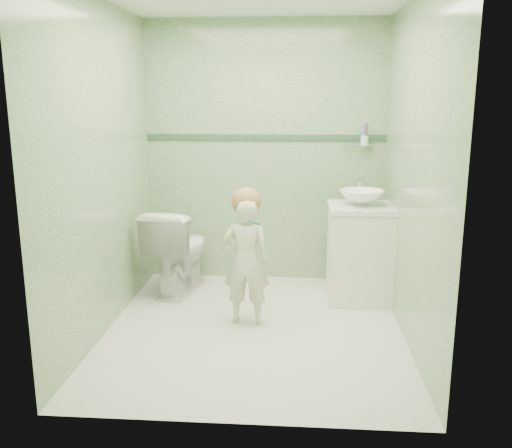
{
  "coord_description": "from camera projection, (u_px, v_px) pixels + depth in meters",
  "views": [
    {
      "loc": [
        0.31,
        -3.88,
        1.71
      ],
      "look_at": [
        0.0,
        0.15,
        0.78
      ],
      "focal_mm": 38.84,
      "sensor_mm": 36.0,
      "label": 1
    }
  ],
  "objects": [
    {
      "name": "basin",
      "position": [
        362.0,
        198.0,
        4.6
      ],
      "size": [
        0.37,
        0.37,
        0.13
      ],
      "primitive_type": "imported",
      "color": "white",
      "rests_on": "counter"
    },
    {
      "name": "hair_cap",
      "position": [
        246.0,
        202.0,
        4.11
      ],
      "size": [
        0.22,
        0.22,
        0.22
      ],
      "primitive_type": "sphere",
      "color": "#A16C3F",
      "rests_on": "toddler"
    },
    {
      "name": "ground",
      "position": [
        254.0,
        329.0,
        4.18
      ],
      "size": [
        2.5,
        2.5,
        0.0
      ],
      "primitive_type": "plane",
      "color": "silver",
      "rests_on": "ground"
    },
    {
      "name": "faucet",
      "position": [
        360.0,
        185.0,
        4.76
      ],
      "size": [
        0.03,
        0.13,
        0.18
      ],
      "color": "silver",
      "rests_on": "counter"
    },
    {
      "name": "trim_stripe",
      "position": [
        265.0,
        137.0,
        5.08
      ],
      "size": [
        2.2,
        0.02,
        0.05
      ],
      "primitive_type": "cube",
      "color": "#2E5037",
      "rests_on": "room_shell"
    },
    {
      "name": "toddler",
      "position": [
        246.0,
        262.0,
        4.19
      ],
      "size": [
        0.37,
        0.26,
        0.99
      ],
      "primitive_type": "imported",
      "rotation": [
        0.0,
        0.0,
        3.09
      ],
      "color": "beige",
      "rests_on": "ground"
    },
    {
      "name": "cup_holder",
      "position": [
        364.0,
        140.0,
        4.96
      ],
      "size": [
        0.26,
        0.07,
        0.21
      ],
      "color": "silver",
      "rests_on": "room_shell"
    },
    {
      "name": "room_shell",
      "position": [
        254.0,
        171.0,
        3.91
      ],
      "size": [
        2.5,
        2.54,
        2.4
      ],
      "color": "gray",
      "rests_on": "ground"
    },
    {
      "name": "teal_toothbrush",
      "position": [
        254.0,
        222.0,
        3.98
      ],
      "size": [
        0.11,
        0.13,
        0.08
      ],
      "color": "#0E7F64",
      "rests_on": "toddler"
    },
    {
      "name": "toilet",
      "position": [
        179.0,
        250.0,
        4.93
      ],
      "size": [
        0.56,
        0.82,
        0.76
      ],
      "primitive_type": "imported",
      "rotation": [
        0.0,
        0.0,
        2.95
      ],
      "color": "white",
      "rests_on": "ground"
    },
    {
      "name": "counter",
      "position": [
        361.0,
        208.0,
        4.62
      ],
      "size": [
        0.54,
        0.52,
        0.04
      ],
      "primitive_type": "cube",
      "color": "white",
      "rests_on": "vanity"
    },
    {
      "name": "vanity",
      "position": [
        359.0,
        255.0,
        4.71
      ],
      "size": [
        0.52,
        0.5,
        0.8
      ],
      "primitive_type": "cube",
      "color": "silver",
      "rests_on": "ground"
    }
  ]
}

